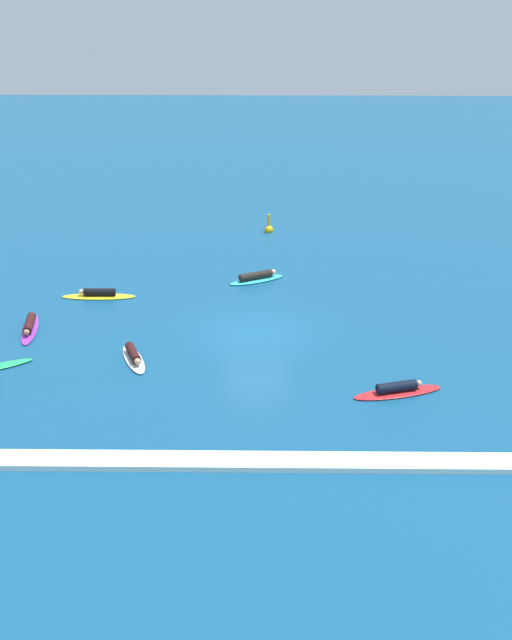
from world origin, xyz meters
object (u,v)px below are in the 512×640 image
object	(u,v)px
surfer_on_white_board	(134,356)
marker_buoy	(269,229)
surfer_on_yellow_board	(99,294)
surfer_on_teal_board	(257,277)
surfer_on_red_board	(398,390)
surfer_on_purple_board	(29,326)

from	to	relation	value
surfer_on_white_board	marker_buoy	distance (m)	16.39
surfer_on_yellow_board	surfer_on_white_board	xyz separation A→B (m)	(2.44, -6.16, 0.03)
surfer_on_white_board	surfer_on_teal_board	bearing A→B (deg)	131.10
surfer_on_white_board	marker_buoy	xyz separation A→B (m)	(5.03, 15.59, 0.01)
surfer_on_red_board	marker_buoy	world-z (taller)	marker_buoy
marker_buoy	surfer_on_white_board	bearing A→B (deg)	-107.89
surfer_on_teal_board	surfer_on_red_board	bearing A→B (deg)	-92.44
surfer_on_purple_board	marker_buoy	distance (m)	16.13
marker_buoy	surfer_on_purple_board	bearing A→B (deg)	-126.48
surfer_on_purple_board	surfer_on_yellow_board	size ratio (longest dim) A/B	0.95
surfer_on_yellow_board	surfer_on_red_board	xyz separation A→B (m)	(11.88, -8.59, 0.02)
surfer_on_teal_board	surfer_on_red_board	size ratio (longest dim) A/B	0.82
surfer_on_red_board	marker_buoy	size ratio (longest dim) A/B	3.00
surfer_on_yellow_board	surfer_on_red_board	size ratio (longest dim) A/B	0.98
surfer_on_red_board	surfer_on_teal_board	bearing A→B (deg)	99.13
marker_buoy	surfer_on_yellow_board	bearing A→B (deg)	-128.40
surfer_on_white_board	marker_buoy	size ratio (longest dim) A/B	2.39
surfer_on_teal_board	surfer_on_yellow_board	bearing A→B (deg)	169.47
surfer_on_yellow_board	surfer_on_red_board	world-z (taller)	surfer_on_red_board
surfer_on_purple_board	surfer_on_yellow_board	distance (m)	4.12
surfer_on_teal_board	surfer_on_white_board	distance (m)	9.38
surfer_on_purple_board	surfer_on_teal_board	distance (m)	10.64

